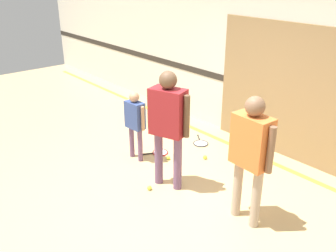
{
  "coord_description": "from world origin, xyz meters",
  "views": [
    {
      "loc": [
        3.36,
        -2.96,
        2.99
      ],
      "look_at": [
        -0.24,
        0.11,
        0.95
      ],
      "focal_mm": 40.0,
      "sensor_mm": 36.0,
      "label": 1
    }
  ],
  "objects_px": {
    "person_student_right": "(251,148)",
    "racket_spare_on_floor": "(159,153)",
    "person_instructor": "(168,118)",
    "person_student_left": "(135,119)",
    "tennis_ball_near_instructor": "(149,188)",
    "tennis_ball_by_spare_racket": "(168,158)",
    "racket_second_spare": "(201,143)",
    "tennis_ball_stray_left": "(205,157)"
  },
  "relations": [
    {
      "from": "person_instructor",
      "to": "racket_second_spare",
      "type": "bearing_deg",
      "value": 97.19
    },
    {
      "from": "person_instructor",
      "to": "person_student_left",
      "type": "height_order",
      "value": "person_instructor"
    },
    {
      "from": "person_student_right",
      "to": "tennis_ball_by_spare_racket",
      "type": "distance_m",
      "value": 2.11
    },
    {
      "from": "person_instructor",
      "to": "person_student_right",
      "type": "height_order",
      "value": "person_instructor"
    },
    {
      "from": "racket_second_spare",
      "to": "tennis_ball_by_spare_racket",
      "type": "xyz_separation_m",
      "value": [
        0.09,
        -0.85,
        0.02
      ]
    },
    {
      "from": "person_student_right",
      "to": "racket_spare_on_floor",
      "type": "relative_size",
      "value": 3.31
    },
    {
      "from": "person_student_right",
      "to": "racket_second_spare",
      "type": "distance_m",
      "value": 2.46
    },
    {
      "from": "tennis_ball_near_instructor",
      "to": "tennis_ball_by_spare_racket",
      "type": "relative_size",
      "value": 1.0
    },
    {
      "from": "racket_spare_on_floor",
      "to": "tennis_ball_near_instructor",
      "type": "height_order",
      "value": "tennis_ball_near_instructor"
    },
    {
      "from": "person_student_right",
      "to": "racket_spare_on_floor",
      "type": "xyz_separation_m",
      "value": [
        -2.13,
        0.33,
        -1.01
      ]
    },
    {
      "from": "person_student_right",
      "to": "tennis_ball_stray_left",
      "type": "bearing_deg",
      "value": -25.64
    },
    {
      "from": "person_student_right",
      "to": "tennis_ball_by_spare_racket",
      "type": "relative_size",
      "value": 25.1
    },
    {
      "from": "person_student_left",
      "to": "person_student_right",
      "type": "relative_size",
      "value": 0.7
    },
    {
      "from": "person_student_left",
      "to": "racket_second_spare",
      "type": "distance_m",
      "value": 1.45
    },
    {
      "from": "tennis_ball_by_spare_racket",
      "to": "tennis_ball_stray_left",
      "type": "xyz_separation_m",
      "value": [
        0.38,
        0.48,
        0.0
      ]
    },
    {
      "from": "person_instructor",
      "to": "tennis_ball_near_instructor",
      "type": "relative_size",
      "value": 26.17
    },
    {
      "from": "racket_second_spare",
      "to": "tennis_ball_near_instructor",
      "type": "bearing_deg",
      "value": 146.33
    },
    {
      "from": "racket_second_spare",
      "to": "person_student_right",
      "type": "bearing_deg",
      "value": -174.58
    },
    {
      "from": "racket_second_spare",
      "to": "tennis_ball_stray_left",
      "type": "bearing_deg",
      "value": 178.16
    },
    {
      "from": "person_student_left",
      "to": "racket_spare_on_floor",
      "type": "xyz_separation_m",
      "value": [
        0.1,
        0.41,
        -0.71
      ]
    },
    {
      "from": "racket_second_spare",
      "to": "person_student_left",
      "type": "bearing_deg",
      "value": 112.57
    },
    {
      "from": "tennis_ball_by_spare_racket",
      "to": "person_student_right",
      "type": "bearing_deg",
      "value": -9.12
    },
    {
      "from": "person_instructor",
      "to": "person_student_right",
      "type": "bearing_deg",
      "value": -9.7
    },
    {
      "from": "person_instructor",
      "to": "tennis_ball_by_spare_racket",
      "type": "distance_m",
      "value": 1.3
    },
    {
      "from": "tennis_ball_by_spare_racket",
      "to": "person_instructor",
      "type": "bearing_deg",
      "value": -40.62
    },
    {
      "from": "tennis_ball_by_spare_racket",
      "to": "tennis_ball_stray_left",
      "type": "height_order",
      "value": "same"
    },
    {
      "from": "person_student_left",
      "to": "tennis_ball_stray_left",
      "type": "relative_size",
      "value": 17.69
    },
    {
      "from": "person_instructor",
      "to": "tennis_ball_near_instructor",
      "type": "height_order",
      "value": "person_instructor"
    },
    {
      "from": "person_instructor",
      "to": "person_student_right",
      "type": "distance_m",
      "value": 1.27
    },
    {
      "from": "tennis_ball_near_instructor",
      "to": "tennis_ball_stray_left",
      "type": "bearing_deg",
      "value": 96.08
    },
    {
      "from": "racket_spare_on_floor",
      "to": "racket_second_spare",
      "type": "distance_m",
      "value": 0.84
    },
    {
      "from": "person_student_left",
      "to": "tennis_ball_by_spare_racket",
      "type": "xyz_separation_m",
      "value": [
        0.38,
        0.37,
        -0.69
      ]
    },
    {
      "from": "person_student_right",
      "to": "tennis_ball_by_spare_racket",
      "type": "xyz_separation_m",
      "value": [
        -1.84,
        0.3,
        -0.99
      ]
    },
    {
      "from": "person_instructor",
      "to": "racket_second_spare",
      "type": "height_order",
      "value": "person_instructor"
    },
    {
      "from": "person_student_left",
      "to": "racket_spare_on_floor",
      "type": "distance_m",
      "value": 0.83
    },
    {
      "from": "person_student_left",
      "to": "tennis_ball_stray_left",
      "type": "xyz_separation_m",
      "value": [
        0.77,
        0.86,
        -0.69
      ]
    },
    {
      "from": "person_student_right",
      "to": "racket_spare_on_floor",
      "type": "bearing_deg",
      "value": -6.34
    },
    {
      "from": "person_student_left",
      "to": "tennis_ball_near_instructor",
      "type": "xyz_separation_m",
      "value": [
        0.9,
        -0.43,
        -0.69
      ]
    },
    {
      "from": "racket_spare_on_floor",
      "to": "tennis_ball_stray_left",
      "type": "xyz_separation_m",
      "value": [
        0.67,
        0.45,
        0.02
      ]
    },
    {
      "from": "racket_spare_on_floor",
      "to": "tennis_ball_stray_left",
      "type": "bearing_deg",
      "value": 150.6
    },
    {
      "from": "person_student_right",
      "to": "tennis_ball_near_instructor",
      "type": "xyz_separation_m",
      "value": [
        -1.32,
        -0.5,
        -0.99
      ]
    },
    {
      "from": "tennis_ball_by_spare_racket",
      "to": "tennis_ball_stray_left",
      "type": "bearing_deg",
      "value": 51.73
    }
  ]
}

